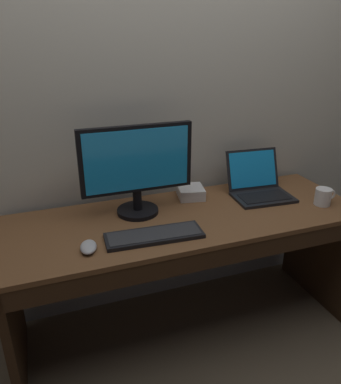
% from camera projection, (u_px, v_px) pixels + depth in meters
% --- Properties ---
extents(ground_plane, '(14.00, 14.00, 0.00)m').
position_uv_depth(ground_plane, '(185.00, 325.00, 2.16)').
color(ground_plane, brown).
extents(back_wall, '(4.42, 0.04, 2.87)m').
position_uv_depth(back_wall, '(163.00, 58.00, 1.91)').
color(back_wall, beige).
rests_on(back_wall, ground).
extents(desk, '(1.79, 0.62, 0.71)m').
position_uv_depth(desk, '(188.00, 249.00, 1.94)').
color(desk, brown).
rests_on(desk, ground).
extents(laptop_black, '(0.34, 0.32, 0.23)m').
position_uv_depth(laptop_black, '(260.00, 189.00, 2.09)').
color(laptop_black, black).
rests_on(laptop_black, desk).
extents(external_monitor, '(0.55, 0.21, 0.45)m').
position_uv_depth(external_monitor, '(137.00, 167.00, 1.80)').
color(external_monitor, black).
rests_on(external_monitor, desk).
extents(wired_keyboard, '(0.45, 0.17, 0.02)m').
position_uv_depth(wired_keyboard, '(154.00, 235.00, 1.68)').
color(wired_keyboard, black).
rests_on(wired_keyboard, desk).
extents(computer_mouse, '(0.09, 0.12, 0.03)m').
position_uv_depth(computer_mouse, '(88.00, 247.00, 1.58)').
color(computer_mouse, '#B7B7BC').
rests_on(computer_mouse, desk).
extents(external_drive_box, '(0.16, 0.17, 0.06)m').
position_uv_depth(external_drive_box, '(191.00, 192.00, 2.08)').
color(external_drive_box, silver).
rests_on(external_drive_box, desk).
extents(coffee_mug, '(0.12, 0.08, 0.09)m').
position_uv_depth(coffee_mug, '(323.00, 197.00, 1.99)').
color(coffee_mug, white).
rests_on(coffee_mug, desk).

